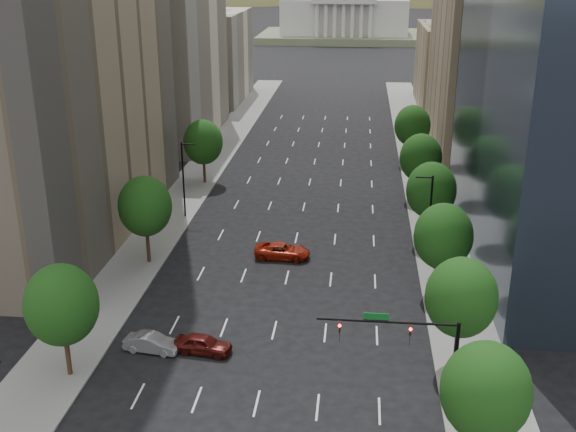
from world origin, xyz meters
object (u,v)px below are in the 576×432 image
(capitol, at_px, (345,16))
(car_red_far, at_px, (282,251))
(traffic_signal, at_px, (418,346))
(car_silver, at_px, (152,343))
(car_maroon, at_px, (203,344))

(capitol, bearing_deg, car_red_far, -90.27)
(traffic_signal, height_order, car_silver, traffic_signal)
(car_silver, bearing_deg, car_maroon, -80.29)
(traffic_signal, relative_size, car_maroon, 2.05)
(car_maroon, bearing_deg, capitol, 6.31)
(car_red_far, bearing_deg, car_silver, 158.45)
(capitol, relative_size, car_silver, 13.97)
(car_maroon, xyz_separation_m, car_silver, (-4.00, -0.17, -0.05))
(traffic_signal, distance_m, capitol, 219.99)
(car_silver, bearing_deg, traffic_signal, -99.48)
(car_red_far, bearing_deg, car_maroon, 169.43)
(traffic_signal, relative_size, car_silver, 2.12)
(traffic_signal, bearing_deg, car_red_far, 115.06)
(car_maroon, relative_size, car_silver, 1.03)
(capitol, xyz_separation_m, car_maroon, (-5.00, -213.67, -7.82))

